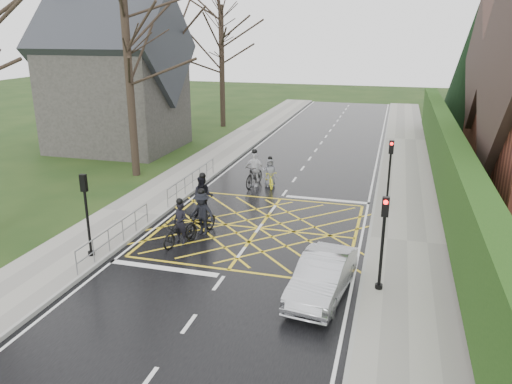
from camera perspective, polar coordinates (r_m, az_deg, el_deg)
The scene contains 22 objects.
ground at distance 21.09m, azimuth 0.33°, elevation -4.17°, with size 120.00×120.00×0.00m, color black.
road at distance 21.09m, azimuth 0.33°, elevation -4.16°, with size 9.00×80.00×0.01m, color black.
sidewalk_right at distance 20.43m, azimuth 16.86°, elevation -5.51°, with size 3.00×80.00×0.15m, color gray.
sidewalk_left at distance 23.27m, azimuth -14.07°, elevation -2.37°, with size 3.00×80.00×0.15m, color gray.
stone_wall at distance 26.10m, azimuth 20.65°, elevation -0.15°, with size 0.50×38.00×0.70m, color slate.
hedge at distance 25.65m, azimuth 21.08°, elevation 3.57°, with size 0.90×38.00×2.80m, color #15370F.
conifer at distance 45.29m, azimuth 23.35°, elevation 12.79°, with size 4.60×4.60×10.00m.
church at distance 36.20m, azimuth -15.87°, elevation 12.50°, with size 8.80×7.80×11.00m.
tree_near at distance 28.60m, azimuth -14.68°, elevation 17.33°, with size 9.24×9.24×11.44m.
tree_mid at distance 36.18m, azimuth -9.61°, elevation 18.79°, with size 10.08×10.08×12.48m.
tree_far at distance 43.34m, azimuth -3.98°, elevation 16.90°, with size 8.40×8.40×10.40m.
railing_south at distance 19.57m, azimuth -15.76°, elevation -4.23°, with size 0.05×5.04×1.03m.
railing_north at distance 25.87m, azimuth -7.27°, elevation 1.74°, with size 0.05×6.04×1.03m.
traffic_light_ne at distance 23.88m, azimuth 14.98°, elevation 2.07°, with size 0.24×0.31×3.21m.
traffic_light_se at distance 15.93m, azimuth 14.23°, elevation -5.85°, with size 0.24×0.31×3.21m.
traffic_light_sw at distance 18.73m, azimuth -18.72°, elevation -2.64°, with size 0.24×0.31×3.21m.
cyclist_rear at distance 19.62m, azimuth -8.68°, elevation -4.23°, with size 1.13×2.02×1.86m.
cyclist_back at distance 22.17m, azimuth -6.09°, elevation -1.00°, with size 1.10×2.14×2.07m.
cyclist_mid at distance 20.32m, azimuth -6.24°, elevation -2.99°, with size 1.28×2.12×1.96m.
cyclist_front at distance 26.53m, azimuth -0.20°, elevation 2.22°, with size 1.15×2.10×2.04m.
cyclist_lead at distance 26.56m, azimuth 1.58°, elevation 1.83°, with size 1.25×1.79×1.65m.
car at distance 15.86m, azimuth 7.58°, elevation -9.54°, with size 1.40×4.00×1.32m, color #A7A8AE.
Camera 1 is at (5.17, -18.84, 7.93)m, focal length 35.00 mm.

